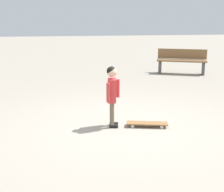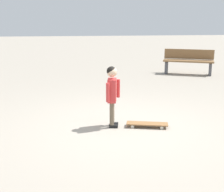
% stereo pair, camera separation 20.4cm
% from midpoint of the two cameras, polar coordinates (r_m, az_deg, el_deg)
% --- Properties ---
extents(ground_plane, '(50.00, 50.00, 0.00)m').
position_cam_midpoint_polar(ground_plane, '(5.52, 1.11, -5.69)').
color(ground_plane, '#9E9384').
extents(child_person, '(0.34, 0.27, 1.06)m').
position_cam_midpoint_polar(child_person, '(5.38, -1.07, 1.09)').
color(child_person, brown).
rests_on(child_person, ground).
extents(skateboard, '(0.35, 0.74, 0.07)m').
position_cam_midpoint_polar(skateboard, '(5.56, 5.28, -4.95)').
color(skateboard, olive).
rests_on(skateboard, ground).
extents(street_bench, '(1.00, 1.65, 0.80)m').
position_cam_midpoint_polar(street_bench, '(10.75, 11.89, 6.20)').
color(street_bench, brown).
rests_on(street_bench, ground).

